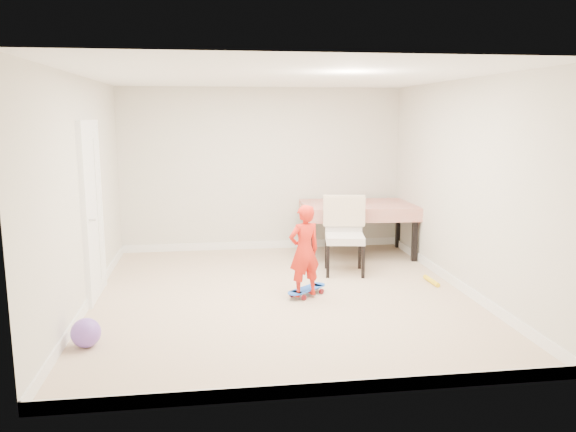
{
  "coord_description": "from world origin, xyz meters",
  "views": [
    {
      "loc": [
        -0.83,
        -6.48,
        2.17
      ],
      "look_at": [
        0.1,
        0.2,
        0.95
      ],
      "focal_mm": 35.0,
      "sensor_mm": 36.0,
      "label": 1
    }
  ],
  "objects": [
    {
      "name": "foam_toy",
      "position": [
        2.0,
        0.26,
        0.03
      ],
      "size": [
        0.08,
        0.4,
        0.06
      ],
      "primitive_type": "cylinder",
      "rotation": [
        1.57,
        0.0,
        0.04
      ],
      "color": "yellow",
      "rests_on": "ground"
    },
    {
      "name": "wall_back",
      "position": [
        0.0,
        2.48,
        1.3
      ],
      "size": [
        4.5,
        0.04,
        2.6
      ],
      "primitive_type": "cube",
      "color": "beige",
      "rests_on": "ground"
    },
    {
      "name": "baseboard_left",
      "position": [
        -2.24,
        0.0,
        0.06
      ],
      "size": [
        0.02,
        5.0,
        0.12
      ],
      "primitive_type": "cube",
      "color": "white",
      "rests_on": "ground"
    },
    {
      "name": "baseboard_back",
      "position": [
        0.0,
        2.49,
        0.06
      ],
      "size": [
        4.5,
        0.02,
        0.12
      ],
      "primitive_type": "cube",
      "color": "white",
      "rests_on": "ground"
    },
    {
      "name": "dining_table",
      "position": [
        1.44,
        1.86,
        0.41
      ],
      "size": [
        1.79,
        1.19,
        0.82
      ],
      "primitive_type": null,
      "rotation": [
        0.0,
        0.0,
        -0.06
      ],
      "color": "#AE0B09",
      "rests_on": "ground"
    },
    {
      "name": "child",
      "position": [
        0.25,
        -0.11,
        0.55
      ],
      "size": [
        0.47,
        0.38,
        1.1
      ],
      "primitive_type": "imported",
      "rotation": [
        0.0,
        0.0,
        3.48
      ],
      "color": "red",
      "rests_on": "ground"
    },
    {
      "name": "baseboard_right",
      "position": [
        2.24,
        0.0,
        0.06
      ],
      "size": [
        0.02,
        5.0,
        0.12
      ],
      "primitive_type": "cube",
      "color": "white",
      "rests_on": "ground"
    },
    {
      "name": "wall_right",
      "position": [
        2.23,
        0.0,
        1.3
      ],
      "size": [
        0.04,
        5.0,
        2.6
      ],
      "primitive_type": "cube",
      "color": "beige",
      "rests_on": "ground"
    },
    {
      "name": "skateboard",
      "position": [
        0.3,
        -0.02,
        0.05
      ],
      "size": [
        0.61,
        0.56,
        0.09
      ],
      "primitive_type": null,
      "rotation": [
        0.0,
        0.0,
        0.69
      ],
      "color": "blue",
      "rests_on": "ground"
    },
    {
      "name": "ground",
      "position": [
        0.0,
        0.0,
        0.0
      ],
      "size": [
        5.0,
        5.0,
        0.0
      ],
      "primitive_type": "plane",
      "color": "tan",
      "rests_on": "ground"
    },
    {
      "name": "baseboard_front",
      "position": [
        0.0,
        -2.49,
        0.06
      ],
      "size": [
        4.5,
        0.02,
        0.12
      ],
      "primitive_type": "cube",
      "color": "white",
      "rests_on": "ground"
    },
    {
      "name": "door",
      "position": [
        -2.22,
        0.3,
        1.02
      ],
      "size": [
        0.11,
        0.94,
        2.11
      ],
      "primitive_type": "cube",
      "color": "white",
      "rests_on": "ground"
    },
    {
      "name": "ceiling",
      "position": [
        0.0,
        0.0,
        2.58
      ],
      "size": [
        4.5,
        5.0,
        0.04
      ],
      "primitive_type": "cube",
      "color": "white",
      "rests_on": "wall_back"
    },
    {
      "name": "wall_left",
      "position": [
        -2.23,
        0.0,
        1.3
      ],
      "size": [
        0.04,
        5.0,
        2.6
      ],
      "primitive_type": "cube",
      "color": "beige",
      "rests_on": "ground"
    },
    {
      "name": "wall_front",
      "position": [
        0.0,
        -2.48,
        1.3
      ],
      "size": [
        4.5,
        0.04,
        2.6
      ],
      "primitive_type": "cube",
      "color": "beige",
      "rests_on": "ground"
    },
    {
      "name": "balloon",
      "position": [
        -2.03,
        -1.25,
        0.14
      ],
      "size": [
        0.28,
        0.28,
        0.28
      ],
      "primitive_type": "sphere",
      "color": "#7D51C3",
      "rests_on": "ground"
    },
    {
      "name": "dining_chair",
      "position": [
        0.98,
        0.88,
        0.53
      ],
      "size": [
        0.68,
        0.74,
        1.06
      ],
      "primitive_type": null,
      "rotation": [
        0.0,
        0.0,
        -0.17
      ],
      "color": "beige",
      "rests_on": "ground"
    }
  ]
}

